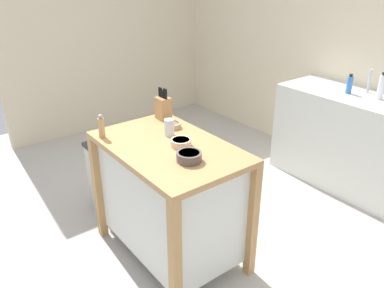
{
  "coord_description": "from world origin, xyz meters",
  "views": [
    {
      "loc": [
        2.1,
        -1.4,
        1.98
      ],
      "look_at": [
        0.18,
        0.07,
        0.85
      ],
      "focal_mm": 35.85,
      "sensor_mm": 36.0,
      "label": 1
    }
  ],
  "objects_px": {
    "sink_faucet": "(369,81)",
    "kitchen_island": "(170,195)",
    "bottle_dish_soap": "(381,87)",
    "drinking_cup": "(169,127)",
    "knife_block": "(163,107)",
    "trash_bin": "(110,178)",
    "pepper_grinder": "(101,127)",
    "bowl_ceramic_small": "(181,142)",
    "bottle_spray_cleaner": "(349,85)",
    "bowl_ceramic_wide": "(173,125)",
    "bowl_stoneware_deep": "(189,156)"
  },
  "relations": [
    {
      "from": "sink_faucet",
      "to": "kitchen_island",
      "type": "bearing_deg",
      "value": -95.33
    },
    {
      "from": "kitchen_island",
      "to": "bottle_dish_soap",
      "type": "distance_m",
      "value": 2.1
    },
    {
      "from": "kitchen_island",
      "to": "drinking_cup",
      "type": "distance_m",
      "value": 0.48
    },
    {
      "from": "knife_block",
      "to": "trash_bin",
      "type": "xyz_separation_m",
      "value": [
        -0.36,
        -0.34,
        -0.67
      ]
    },
    {
      "from": "knife_block",
      "to": "pepper_grinder",
      "type": "bearing_deg",
      "value": -85.8
    },
    {
      "from": "bowl_ceramic_small",
      "to": "kitchen_island",
      "type": "bearing_deg",
      "value": -136.63
    },
    {
      "from": "trash_bin",
      "to": "bottle_spray_cleaner",
      "type": "relative_size",
      "value": 3.47
    },
    {
      "from": "bowl_ceramic_small",
      "to": "drinking_cup",
      "type": "relative_size",
      "value": 1.18
    },
    {
      "from": "bottle_dish_soap",
      "to": "bottle_spray_cleaner",
      "type": "xyz_separation_m",
      "value": [
        -0.26,
        -0.06,
        -0.03
      ]
    },
    {
      "from": "bottle_spray_cleaner",
      "to": "pepper_grinder",
      "type": "bearing_deg",
      "value": -102.1
    },
    {
      "from": "bowl_ceramic_wide",
      "to": "bottle_dish_soap",
      "type": "bearing_deg",
      "value": 72.04
    },
    {
      "from": "bowl_ceramic_wide",
      "to": "pepper_grinder",
      "type": "distance_m",
      "value": 0.51
    },
    {
      "from": "drinking_cup",
      "to": "pepper_grinder",
      "type": "bearing_deg",
      "value": -122.8
    },
    {
      "from": "bowl_stoneware_deep",
      "to": "bottle_spray_cleaner",
      "type": "bearing_deg",
      "value": 94.9
    },
    {
      "from": "bowl_stoneware_deep",
      "to": "sink_faucet",
      "type": "height_order",
      "value": "sink_faucet"
    },
    {
      "from": "bowl_stoneware_deep",
      "to": "drinking_cup",
      "type": "relative_size",
      "value": 1.32
    },
    {
      "from": "knife_block",
      "to": "sink_faucet",
      "type": "xyz_separation_m",
      "value": [
        0.62,
        1.86,
        0.03
      ]
    },
    {
      "from": "kitchen_island",
      "to": "bowl_ceramic_wide",
      "type": "height_order",
      "value": "bowl_ceramic_wide"
    },
    {
      "from": "bowl_ceramic_wide",
      "to": "bowl_ceramic_small",
      "type": "bearing_deg",
      "value": -25.37
    },
    {
      "from": "bowl_ceramic_wide",
      "to": "bottle_spray_cleaner",
      "type": "bearing_deg",
      "value": 79.49
    },
    {
      "from": "bowl_ceramic_small",
      "to": "bottle_spray_cleaner",
      "type": "xyz_separation_m",
      "value": [
        0.03,
        1.88,
        0.07
      ]
    },
    {
      "from": "bowl_ceramic_small",
      "to": "trash_bin",
      "type": "relative_size",
      "value": 0.22
    },
    {
      "from": "drinking_cup",
      "to": "bottle_dish_soap",
      "type": "bearing_deg",
      "value": 75.59
    },
    {
      "from": "bowl_ceramic_small",
      "to": "drinking_cup",
      "type": "distance_m",
      "value": 0.2
    },
    {
      "from": "bowl_ceramic_small",
      "to": "sink_faucet",
      "type": "distance_m",
      "value": 2.05
    },
    {
      "from": "bowl_stoneware_deep",
      "to": "trash_bin",
      "type": "xyz_separation_m",
      "value": [
        -1.05,
        -0.07,
        -0.61
      ]
    },
    {
      "from": "knife_block",
      "to": "sink_faucet",
      "type": "height_order",
      "value": "knife_block"
    },
    {
      "from": "drinking_cup",
      "to": "bottle_spray_cleaner",
      "type": "distance_m",
      "value": 1.86
    },
    {
      "from": "sink_faucet",
      "to": "bottle_spray_cleaner",
      "type": "relative_size",
      "value": 1.21
    },
    {
      "from": "drinking_cup",
      "to": "bottle_spray_cleaner",
      "type": "bearing_deg",
      "value": 82.96
    },
    {
      "from": "pepper_grinder",
      "to": "trash_bin",
      "type": "xyz_separation_m",
      "value": [
        -0.4,
        0.19,
        -0.66
      ]
    },
    {
      "from": "kitchen_island",
      "to": "drinking_cup",
      "type": "xyz_separation_m",
      "value": [
        -0.13,
        0.1,
        0.45
      ]
    },
    {
      "from": "kitchen_island",
      "to": "drinking_cup",
      "type": "relative_size",
      "value": 9.18
    },
    {
      "from": "kitchen_island",
      "to": "bottle_dish_soap",
      "type": "xyz_separation_m",
      "value": [
        0.36,
        2.01,
        0.52
      ]
    },
    {
      "from": "bottle_dish_soap",
      "to": "bottle_spray_cleaner",
      "type": "bearing_deg",
      "value": -166.38
    },
    {
      "from": "bowl_stoneware_deep",
      "to": "drinking_cup",
      "type": "bearing_deg",
      "value": 162.28
    },
    {
      "from": "sink_faucet",
      "to": "drinking_cup",
      "type": "bearing_deg",
      "value": -99.24
    },
    {
      "from": "trash_bin",
      "to": "bottle_dish_soap",
      "type": "height_order",
      "value": "bottle_dish_soap"
    },
    {
      "from": "knife_block",
      "to": "bottle_spray_cleaner",
      "type": "xyz_separation_m",
      "value": [
        0.52,
        1.7,
        -0.0
      ]
    },
    {
      "from": "drinking_cup",
      "to": "pepper_grinder",
      "type": "xyz_separation_m",
      "value": [
        -0.25,
        -0.39,
        0.02
      ]
    },
    {
      "from": "bowl_ceramic_wide",
      "to": "bowl_stoneware_deep",
      "type": "bearing_deg",
      "value": -24.5
    },
    {
      "from": "bottle_dish_soap",
      "to": "trash_bin",
      "type": "bearing_deg",
      "value": -118.48
    },
    {
      "from": "trash_bin",
      "to": "bottle_dish_soap",
      "type": "relative_size",
      "value": 2.63
    },
    {
      "from": "bowl_ceramic_small",
      "to": "bottle_spray_cleaner",
      "type": "relative_size",
      "value": 0.77
    },
    {
      "from": "knife_block",
      "to": "sink_faucet",
      "type": "distance_m",
      "value": 1.96
    },
    {
      "from": "drinking_cup",
      "to": "trash_bin",
      "type": "bearing_deg",
      "value": -163.28
    },
    {
      "from": "kitchen_island",
      "to": "pepper_grinder",
      "type": "distance_m",
      "value": 0.67
    },
    {
      "from": "knife_block",
      "to": "bowl_ceramic_small",
      "type": "distance_m",
      "value": 0.52
    },
    {
      "from": "sink_faucet",
      "to": "pepper_grinder",
      "type": "bearing_deg",
      "value": -103.56
    },
    {
      "from": "knife_block",
      "to": "bottle_spray_cleaner",
      "type": "bearing_deg",
      "value": 73.05
    }
  ]
}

